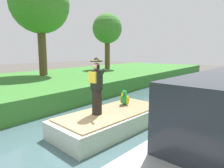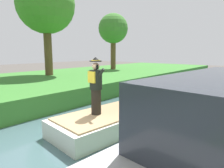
# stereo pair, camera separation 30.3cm
# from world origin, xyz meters

# --- Properties ---
(ground_plane) EXTENTS (80.00, 80.00, 0.00)m
(ground_plane) POSITION_xyz_m (0.00, 0.00, 0.00)
(ground_plane) COLOR #4C4742
(canal_water) EXTENTS (5.76, 48.00, 0.10)m
(canal_water) POSITION_xyz_m (0.00, 0.00, 0.05)
(canal_water) COLOR #3D565B
(canal_water) RESTS_ON ground
(boat) EXTENTS (2.21, 4.36, 0.61)m
(boat) POSITION_xyz_m (0.00, 1.95, 0.40)
(boat) COLOR silver
(boat) RESTS_ON canal_water
(person_pirate) EXTENTS (0.61, 0.42, 1.85)m
(person_pirate) POSITION_xyz_m (-0.19, 1.38, 1.64)
(person_pirate) COLOR black
(person_pirate) RESTS_ON boat
(parrot_plush) EXTENTS (0.36, 0.35, 0.57)m
(parrot_plush) POSITION_xyz_m (-0.14, 2.90, 0.95)
(parrot_plush) COLOR green
(parrot_plush) RESTS_ON boat
(tree_slender) EXTENTS (4.10, 4.10, 7.08)m
(tree_slender) POSITION_xyz_m (-8.91, 5.18, 5.97)
(tree_slender) COLOR brown
(tree_slender) RESTS_ON grass_bank_near
(tree_tall) EXTENTS (2.84, 2.84, 5.35)m
(tree_tall) POSITION_xyz_m (-8.55, 12.14, 4.84)
(tree_tall) COLOR brown
(tree_tall) RESTS_ON grass_bank_near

